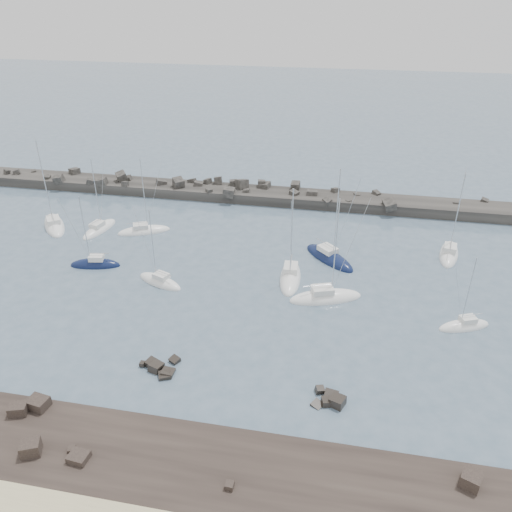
% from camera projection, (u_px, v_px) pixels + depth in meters
% --- Properties ---
extents(ground, '(400.00, 400.00, 0.00)m').
position_uv_depth(ground, '(216.00, 320.00, 60.09)').
color(ground, '#4A6074').
rests_on(ground, ground).
extents(rock_shelf, '(140.00, 12.04, 2.12)m').
position_uv_depth(rock_shelf, '(146.00, 475.00, 41.23)').
color(rock_shelf, black).
rests_on(rock_shelf, ground).
extents(rock_cluster_near, '(4.07, 3.99, 1.56)m').
position_uv_depth(rock_cluster_near, '(162.00, 369.00, 52.24)').
color(rock_cluster_near, black).
rests_on(rock_cluster_near, ground).
extents(rock_cluster_far, '(3.54, 3.05, 1.51)m').
position_uv_depth(rock_cluster_far, '(330.00, 400.00, 48.37)').
color(rock_cluster_far, black).
rests_on(rock_cluster_far, ground).
extents(breakwater, '(115.00, 7.59, 5.19)m').
position_uv_depth(breakwater, '(229.00, 196.00, 93.85)').
color(breakwater, '#2C2A27').
rests_on(breakwater, ground).
extents(sailboat_1, '(8.34, 9.62, 15.39)m').
position_uv_depth(sailboat_1, '(54.00, 226.00, 82.79)').
color(sailboat_1, white).
rests_on(sailboat_1, ground).
extents(sailboat_2, '(7.42, 3.45, 11.58)m').
position_uv_depth(sailboat_2, '(95.00, 265.00, 71.38)').
color(sailboat_2, '#0E193E').
rests_on(sailboat_2, ground).
extents(sailboat_3, '(3.89, 8.36, 12.75)m').
position_uv_depth(sailboat_3, '(100.00, 229.00, 81.53)').
color(sailboat_3, white).
rests_on(sailboat_3, ground).
extents(sailboat_4, '(8.73, 5.95, 13.22)m').
position_uv_depth(sailboat_4, '(144.00, 231.00, 80.96)').
color(sailboat_4, white).
rests_on(sailboat_4, ground).
extents(sailboat_5, '(7.48, 4.79, 11.50)m').
position_uv_depth(sailboat_5, '(160.00, 282.00, 67.35)').
color(sailboat_5, white).
rests_on(sailboat_5, ground).
extents(sailboat_6, '(3.41, 9.33, 14.63)m').
position_uv_depth(sailboat_6, '(290.00, 278.00, 68.29)').
color(sailboat_6, white).
rests_on(sailboat_6, ground).
extents(sailboat_7, '(9.92, 5.97, 15.01)m').
position_uv_depth(sailboat_7, '(325.00, 298.00, 63.96)').
color(sailboat_7, white).
rests_on(sailboat_7, ground).
extents(sailboat_8, '(8.91, 8.91, 15.20)m').
position_uv_depth(sailboat_8, '(329.00, 258.00, 73.11)').
color(sailboat_8, '#0E193E').
rests_on(sailboat_8, ground).
extents(sailboat_9, '(6.66, 4.24, 10.27)m').
position_uv_depth(sailboat_9, '(464.00, 326.00, 58.74)').
color(sailboat_9, white).
rests_on(sailboat_9, ground).
extents(sailboat_10, '(4.23, 8.89, 13.70)m').
position_uv_depth(sailboat_10, '(449.00, 254.00, 74.09)').
color(sailboat_10, white).
rests_on(sailboat_10, ground).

